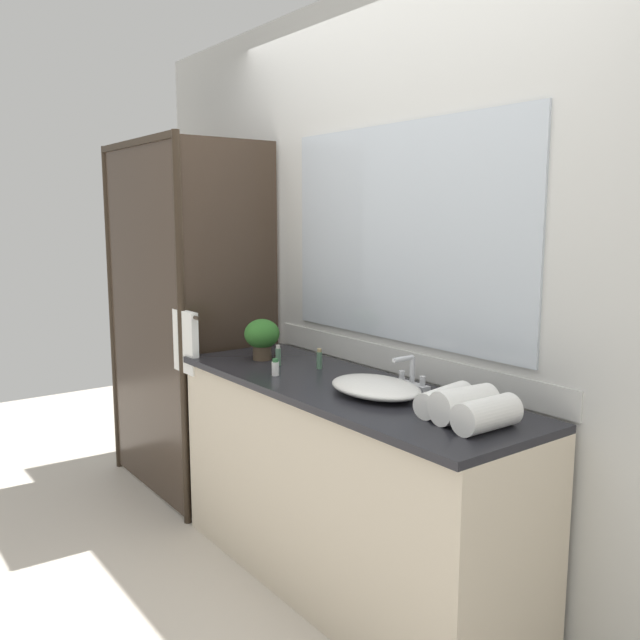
# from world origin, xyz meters

# --- Properties ---
(ground_plane) EXTENTS (8.00, 8.00, 0.00)m
(ground_plane) POSITION_xyz_m (0.00, 0.00, 0.00)
(ground_plane) COLOR beige
(wall_back_with_mirror) EXTENTS (4.40, 0.06, 2.60)m
(wall_back_with_mirror) POSITION_xyz_m (0.00, 0.34, 1.30)
(wall_back_with_mirror) COLOR silver
(wall_back_with_mirror) RESTS_ON ground_plane
(vanity_cabinet) EXTENTS (1.80, 0.58, 0.90)m
(vanity_cabinet) POSITION_xyz_m (0.00, 0.01, 0.45)
(vanity_cabinet) COLOR beige
(vanity_cabinet) RESTS_ON ground_plane
(shower_enclosure) EXTENTS (1.20, 0.59, 2.00)m
(shower_enclosure) POSITION_xyz_m (-1.28, -0.19, 1.03)
(shower_enclosure) COLOR #2D2319
(shower_enclosure) RESTS_ON ground_plane
(sink_basin) EXTENTS (0.41, 0.29, 0.06)m
(sink_basin) POSITION_xyz_m (0.21, -0.00, 0.93)
(sink_basin) COLOR white
(sink_basin) RESTS_ON vanity_cabinet
(faucet) EXTENTS (0.17, 0.12, 0.14)m
(faucet) POSITION_xyz_m (0.21, 0.19, 0.94)
(faucet) COLOR silver
(faucet) RESTS_ON vanity_cabinet
(potted_plant) EXTENTS (0.17, 0.17, 0.20)m
(potted_plant) POSITION_xyz_m (-0.60, -0.01, 1.02)
(potted_plant) COLOR #473828
(potted_plant) RESTS_ON vanity_cabinet
(amenity_bottle_shampoo) EXTENTS (0.03, 0.03, 0.09)m
(amenity_bottle_shampoo) POSITION_xyz_m (-0.28, 0.09, 0.94)
(amenity_bottle_shampoo) COLOR #4C7056
(amenity_bottle_shampoo) RESTS_ON vanity_cabinet
(amenity_bottle_body_wash) EXTENTS (0.03, 0.03, 0.07)m
(amenity_bottle_body_wash) POSITION_xyz_m (-0.29, -0.14, 0.93)
(amenity_bottle_body_wash) COLOR white
(amenity_bottle_body_wash) RESTS_ON vanity_cabinet
(amenity_bottle_conditioner) EXTENTS (0.03, 0.03, 0.10)m
(amenity_bottle_conditioner) POSITION_xyz_m (-0.45, -0.02, 0.95)
(amenity_bottle_conditioner) COLOR #4C7056
(amenity_bottle_conditioner) RESTS_ON vanity_cabinet
(rolled_towel_near_edge) EXTENTS (0.11, 0.24, 0.11)m
(rolled_towel_near_edge) POSITION_xyz_m (0.76, 0.00, 0.95)
(rolled_towel_near_edge) COLOR white
(rolled_towel_near_edge) RESTS_ON vanity_cabinet
(rolled_towel_middle) EXTENTS (0.14, 0.24, 0.12)m
(rolled_towel_middle) POSITION_xyz_m (0.65, 0.02, 0.96)
(rolled_towel_middle) COLOR white
(rolled_towel_middle) RESTS_ON vanity_cabinet
(rolled_towel_far_edge) EXTENTS (0.14, 0.26, 0.09)m
(rolled_towel_far_edge) POSITION_xyz_m (0.54, 0.04, 0.95)
(rolled_towel_far_edge) COLOR white
(rolled_towel_far_edge) RESTS_ON vanity_cabinet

